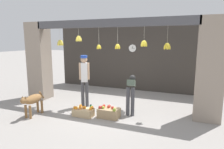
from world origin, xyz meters
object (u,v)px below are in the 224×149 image
at_px(fruit_crate_oranges, 83,112).
at_px(wall_clock, 132,48).
at_px(water_bottle, 91,108).
at_px(fruit_crate_apples, 109,112).
at_px(dog, 33,100).
at_px(worker_stooping, 131,89).
at_px(shopkeeper, 84,76).

bearing_deg(fruit_crate_oranges, wall_clock, 82.70).
height_order(fruit_crate_oranges, water_bottle, fruit_crate_oranges).
height_order(fruit_crate_oranges, fruit_crate_apples, fruit_crate_apples).
distance_m(dog, fruit_crate_oranges, 1.52).
xyz_separation_m(worker_stooping, water_bottle, (-1.18, -0.40, -0.63)).
xyz_separation_m(water_bottle, wall_clock, (0.41, 3.16, 1.74)).
xyz_separation_m(fruit_crate_apples, wall_clock, (-0.28, 3.35, 1.71)).
relative_size(worker_stooping, wall_clock, 3.18).
bearing_deg(water_bottle, fruit_crate_apples, -16.13).
relative_size(fruit_crate_apples, water_bottle, 2.53).
distance_m(fruit_crate_oranges, water_bottle, 0.40).
height_order(fruit_crate_oranges, wall_clock, wall_clock).
distance_m(dog, water_bottle, 1.73).
distance_m(worker_stooping, water_bottle, 1.39).
relative_size(dog, wall_clock, 2.74).
bearing_deg(fruit_crate_apples, fruit_crate_oranges, -165.12).
bearing_deg(fruit_crate_apples, wall_clock, 94.70).
xyz_separation_m(worker_stooping, fruit_crate_oranges, (-1.22, -0.79, -0.60)).
relative_size(worker_stooping, fruit_crate_apples, 1.85).
height_order(shopkeeper, wall_clock, wall_clock).
bearing_deg(wall_clock, fruit_crate_apples, -85.30).
height_order(dog, shopkeeper, shopkeeper).
height_order(shopkeeper, fruit_crate_oranges, shopkeeper).
height_order(shopkeeper, worker_stooping, shopkeeper).
distance_m(shopkeeper, fruit_crate_apples, 1.55).
relative_size(dog, worker_stooping, 0.86).
bearing_deg(dog, wall_clock, 153.70).
bearing_deg(shopkeeper, wall_clock, -129.78).
xyz_separation_m(fruit_crate_oranges, water_bottle, (0.04, 0.39, -0.02)).
xyz_separation_m(shopkeeper, water_bottle, (0.43, -0.40, -0.92)).
height_order(water_bottle, wall_clock, wall_clock).
xyz_separation_m(fruit_crate_oranges, fruit_crate_apples, (0.73, 0.19, 0.01)).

